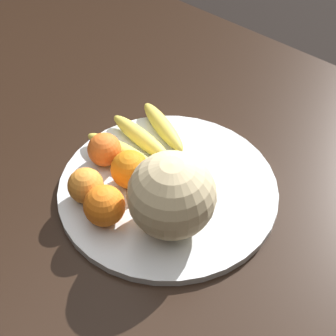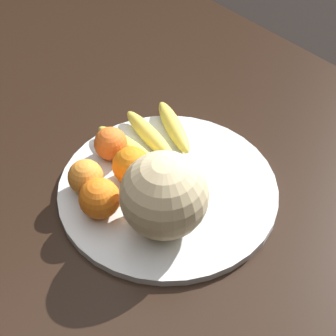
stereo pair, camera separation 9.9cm
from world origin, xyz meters
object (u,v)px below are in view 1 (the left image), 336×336
Objects in this scene: orange_front_left at (104,150)px; kitchen_table at (177,208)px; fruit_bowl at (168,190)px; produce_tag at (158,176)px; melon at (172,196)px; orange_front_right at (130,169)px; orange_back_left at (104,206)px; banana_bunch at (142,139)px; orange_mid_center at (86,186)px.

kitchen_table is at bearing -152.73° from orange_front_left.
fruit_bowl is 4.77× the size of produce_tag.
melon reaches higher than orange_front_right.
produce_tag is (-0.03, -0.04, -0.03)m from orange_front_right.
orange_front_right is at bearing 30.48° from produce_tag.
kitchen_table is at bearing -99.00° from orange_back_left.
orange_back_left is (-0.07, 0.18, 0.02)m from banana_bunch.
banana_bunch is at bearing -107.80° from orange_front_left.
melon is 0.21m from banana_bunch.
orange_mid_center is at bearing 17.93° from melon.
fruit_bowl is at bearing 163.00° from banana_bunch.
orange_front_right is at bearing -12.69° from melon.
banana_bunch is 0.17m from orange_mid_center.
fruit_bowl is at bearing 139.96° from produce_tag.
banana_bunch is at bearing -60.97° from orange_front_right.
melon is (-0.06, 0.06, 0.08)m from fruit_bowl.
fruit_bowl is at bearing -130.18° from orange_mid_center.
banana_bunch reaches higher than fruit_bowl.
banana_bunch is (0.10, -0.01, 0.12)m from kitchen_table.
melon is 2.10× the size of orange_front_right.
orange_front_left is (0.19, -0.04, -0.04)m from melon.
orange_mid_center is (0.15, 0.05, -0.04)m from melon.
orange_front_left is 0.14m from orange_back_left.
orange_back_left reaches higher than orange_mid_center.
fruit_bowl is (-0.01, 0.04, 0.10)m from kitchen_table.
orange_front_left is 0.91× the size of orange_front_right.
orange_front_left is at bearing -7.73° from orange_front_right.
produce_tag is (0.09, -0.07, -0.07)m from melon.
kitchen_table is 25.45× the size of orange_mid_center.
orange_back_left is (-0.06, 0.01, 0.00)m from orange_mid_center.
orange_back_left is at bearing 166.53° from orange_mid_center.
orange_front_right reaches higher than fruit_bowl.
banana_bunch is at bearing -85.22° from orange_mid_center.
orange_front_right reaches higher than kitchen_table.
orange_mid_center is at bearing 49.82° from fruit_bowl.
orange_back_left is (-0.03, 0.09, 0.00)m from orange_front_right.
fruit_bowl is 5.72× the size of orange_front_right.
banana_bunch is 2.15× the size of produce_tag.
banana_bunch is 2.84× the size of orange_front_left.
orange_mid_center is at bearing 114.07° from orange_front_left.
fruit_bowl is at bearing -105.30° from orange_back_left.
melon is at bearing 169.18° from orange_front_left.
orange_back_left is at bearing 134.33° from orange_front_left.
produce_tag is at bearing -123.88° from orange_front_right.
orange_front_left is (0.03, 0.08, 0.01)m from banana_bunch.
orange_front_left reaches higher than kitchen_table.
orange_mid_center is 0.89× the size of orange_back_left.
kitchen_table is at bearing -77.90° from fruit_bowl.
orange_mid_center is at bearing 36.27° from produce_tag.
orange_front_right is at bearing 55.45° from kitchen_table.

